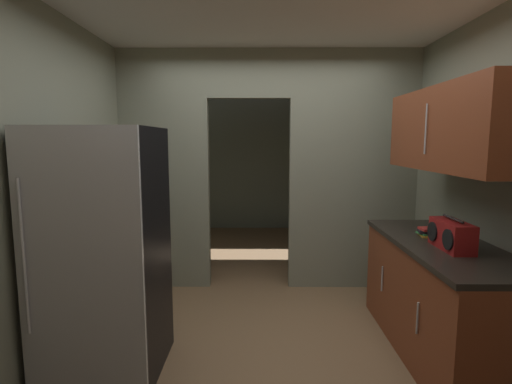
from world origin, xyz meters
TOP-DOWN VIEW (x-y plane):
  - ground at (0.00, 0.00)m, footprint 20.00×20.00m
  - kitchen_overhead_slab at (0.00, 0.44)m, footprint 3.65×6.94m
  - kitchen_partition at (0.06, 1.47)m, footprint 3.25×0.12m
  - adjoining_room_shell at (0.00, 3.52)m, footprint 3.25×3.08m
  - kitchen_flank_left at (-1.67, -0.51)m, footprint 0.10×3.97m
  - refrigerator at (-1.19, -0.21)m, footprint 0.77×0.79m
  - lower_cabinet_run at (1.29, 0.02)m, footprint 0.67×1.73m
  - upper_cabinet_counterside at (1.29, 0.02)m, footprint 0.36×1.56m
  - boombox at (1.25, -0.15)m, footprint 0.17×0.40m
  - book_stack at (1.24, 0.24)m, footprint 0.14×0.17m

SIDE VIEW (x-z plane):
  - ground at x=0.00m, z-range 0.00..0.00m
  - lower_cabinet_run at x=1.29m, z-range 0.00..0.88m
  - refrigerator at x=-1.19m, z-range 0.00..1.74m
  - book_stack at x=1.24m, z-range 0.88..0.95m
  - boombox at x=1.25m, z-range 0.87..1.10m
  - adjoining_room_shell at x=0.00m, z-range 0.00..2.61m
  - kitchen_flank_left at x=-1.67m, z-range 0.00..2.61m
  - kitchen_partition at x=0.06m, z-range 0.07..2.69m
  - upper_cabinet_counterside at x=1.29m, z-range 1.43..2.03m
  - kitchen_overhead_slab at x=0.00m, z-range 2.61..2.67m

